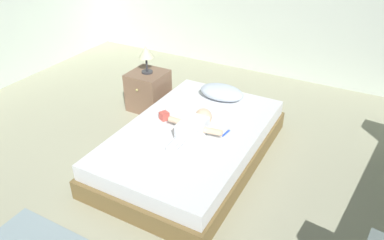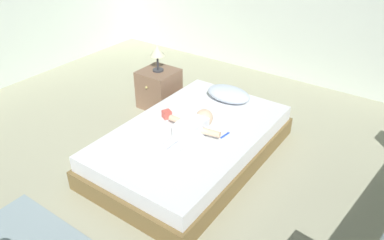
{
  "view_description": "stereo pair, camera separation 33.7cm",
  "coord_description": "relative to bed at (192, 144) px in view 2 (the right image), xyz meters",
  "views": [
    {
      "loc": [
        1.43,
        -1.92,
        2.18
      ],
      "look_at": [
        0.04,
        0.62,
        0.43
      ],
      "focal_mm": 34.35,
      "sensor_mm": 36.0,
      "label": 1
    },
    {
      "loc": [
        1.71,
        -1.74,
        2.18
      ],
      "look_at": [
        0.04,
        0.62,
        0.43
      ],
      "focal_mm": 34.35,
      "sensor_mm": 36.0,
      "label": 2
    }
  ],
  "objects": [
    {
      "name": "ground_plane",
      "position": [
        -0.04,
        -0.62,
        -0.16
      ],
      "size": [
        8.0,
        8.0,
        0.0
      ],
      "primitive_type": "plane",
      "color": "#ABAA8C"
    },
    {
      "name": "bed",
      "position": [
        0.0,
        0.0,
        0.0
      ],
      "size": [
        1.23,
        1.97,
        0.33
      ],
      "color": "brown",
      "rests_on": "ground_plane"
    },
    {
      "name": "pillow",
      "position": [
        -0.02,
        0.69,
        0.25
      ],
      "size": [
        0.48,
        0.29,
        0.15
      ],
      "color": "silver",
      "rests_on": "bed"
    },
    {
      "name": "baby",
      "position": [
        0.05,
        -0.05,
        0.24
      ],
      "size": [
        0.54,
        0.62,
        0.17
      ],
      "color": "white",
      "rests_on": "bed"
    },
    {
      "name": "toothbrush",
      "position": [
        0.31,
        0.1,
        0.18
      ],
      "size": [
        0.03,
        0.14,
        0.02
      ],
      "color": "blue",
      "rests_on": "bed"
    },
    {
      "name": "nightstand",
      "position": [
        -0.94,
        0.65,
        0.07
      ],
      "size": [
        0.41,
        0.44,
        0.46
      ],
      "color": "#7E5E48",
      "rests_on": "ground_plane"
    },
    {
      "name": "lamp",
      "position": [
        -0.94,
        0.65,
        0.53
      ],
      "size": [
        0.17,
        0.17,
        0.32
      ],
      "color": "#333338",
      "rests_on": "nightstand"
    },
    {
      "name": "toy_block",
      "position": [
        -0.32,
        0.03,
        0.21
      ],
      "size": [
        0.1,
        0.1,
        0.08
      ],
      "color": "#D95349",
      "rests_on": "bed"
    }
  ]
}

